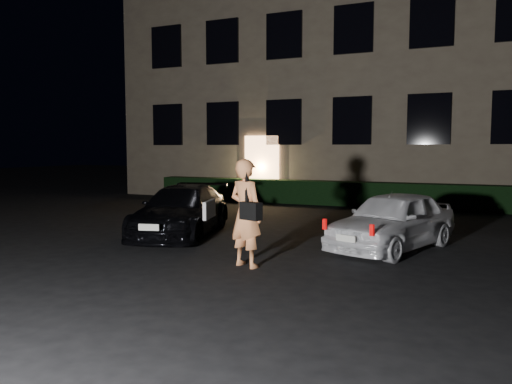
% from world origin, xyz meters
% --- Properties ---
extents(ground, '(80.00, 80.00, 0.00)m').
position_xyz_m(ground, '(0.00, 0.00, 0.00)').
color(ground, black).
rests_on(ground, ground).
extents(building, '(20.00, 8.11, 12.00)m').
position_xyz_m(building, '(-0.00, 14.99, 6.00)').
color(building, brown).
rests_on(building, ground).
extents(hedge, '(15.00, 0.70, 0.85)m').
position_xyz_m(hedge, '(0.00, 10.50, 0.42)').
color(hedge, black).
rests_on(hedge, ground).
extents(sedan, '(2.53, 4.20, 1.14)m').
position_xyz_m(sedan, '(-2.15, 3.02, 0.57)').
color(sedan, black).
rests_on(sedan, ground).
extents(hatch, '(2.46, 3.70, 1.17)m').
position_xyz_m(hatch, '(2.62, 3.29, 0.59)').
color(hatch, white).
rests_on(hatch, ground).
extents(man, '(0.78, 0.65, 1.84)m').
position_xyz_m(man, '(0.56, 0.78, 0.93)').
color(man, '#F59558').
rests_on(man, ground).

